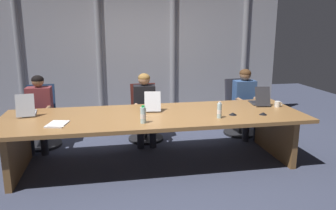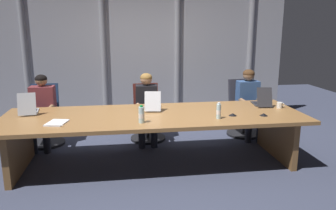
# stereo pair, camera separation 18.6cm
# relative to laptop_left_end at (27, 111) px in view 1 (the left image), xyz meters

# --- Properties ---
(ground_plane) EXTENTS (11.80, 11.80, 0.00)m
(ground_plane) POSITION_rel_laptop_left_end_xyz_m (1.74, -0.31, -0.78)
(ground_plane) COLOR #383D51
(conference_table) EXTENTS (4.16, 1.33, 0.72)m
(conference_table) POSITION_rel_laptop_left_end_xyz_m (1.74, -0.31, -0.19)
(conference_table) COLOR olive
(conference_table) RESTS_ON ground_plane
(curtain_backdrop) EXTENTS (5.90, 0.17, 2.67)m
(curtain_backdrop) POSITION_rel_laptop_left_end_xyz_m (1.74, 2.00, 0.56)
(curtain_backdrop) COLOR #9999A0
(curtain_backdrop) RESTS_ON ground_plane
(laptop_left_end) EXTENTS (0.29, 0.44, 0.31)m
(laptop_left_end) POSITION_rel_laptop_left_end_xyz_m (0.00, 0.00, 0.00)
(laptop_left_end) COLOR #A8ADB7
(laptop_left_end) RESTS_ON conference_table
(laptop_left_mid) EXTENTS (0.29, 0.49, 0.28)m
(laptop_left_mid) POSITION_rel_laptop_left_end_xyz_m (1.75, 0.01, -0.01)
(laptop_left_mid) COLOR #BCBCC1
(laptop_left_mid) RESTS_ON conference_table
(laptop_center) EXTENTS (0.28, 0.44, 0.30)m
(laptop_center) POSITION_rel_laptop_left_end_xyz_m (3.44, -0.02, -0.00)
(laptop_center) COLOR #2D2D33
(laptop_center) RESTS_ON conference_table
(office_chair_left_end) EXTENTS (0.60, 0.60, 0.99)m
(office_chair_left_end) POSITION_rel_laptop_left_end_xyz_m (0.03, 0.78, -0.41)
(office_chair_left_end) COLOR navy
(office_chair_left_end) RESTS_ON ground_plane
(office_chair_left_mid) EXTENTS (0.60, 0.60, 0.95)m
(office_chair_left_mid) POSITION_rel_laptop_left_end_xyz_m (1.73, 0.78, -0.42)
(office_chair_left_mid) COLOR #511E19
(office_chair_left_mid) RESTS_ON ground_plane
(office_chair_center) EXTENTS (0.60, 0.60, 0.99)m
(office_chair_center) POSITION_rel_laptop_left_end_xyz_m (3.46, 0.78, -0.41)
(office_chair_center) COLOR #2D2D38
(office_chair_center) RESTS_ON ground_plane
(person_left_end) EXTENTS (0.39, 0.55, 1.17)m
(person_left_end) POSITION_rel_laptop_left_end_xyz_m (0.04, 0.62, -0.12)
(person_left_end) COLOR brown
(person_left_end) RESTS_ON ground_plane
(person_left_mid) EXTENTS (0.38, 0.56, 1.16)m
(person_left_mid) POSITION_rel_laptop_left_end_xyz_m (1.71, 0.62, -0.12)
(person_left_mid) COLOR black
(person_left_mid) RESTS_ON ground_plane
(person_center) EXTENTS (0.38, 0.55, 1.19)m
(person_center) POSITION_rel_laptop_left_end_xyz_m (3.50, 0.62, -0.10)
(person_center) COLOR #335184
(person_center) RESTS_ON ground_plane
(water_bottle_primary) EXTENTS (0.07, 0.07, 0.23)m
(water_bottle_primary) POSITION_rel_laptop_left_end_xyz_m (1.54, -0.70, 0.04)
(water_bottle_primary) COLOR silver
(water_bottle_primary) RESTS_ON conference_table
(water_bottle_secondary) EXTENTS (0.06, 0.06, 0.22)m
(water_bottle_secondary) POSITION_rel_laptop_left_end_xyz_m (2.56, -0.65, 0.04)
(water_bottle_secondary) COLOR silver
(water_bottle_secondary) RESTS_ON conference_table
(coffee_mug_near) EXTENTS (0.13, 0.08, 0.09)m
(coffee_mug_near) POSITION_rel_laptop_left_end_xyz_m (3.64, -0.21, -0.02)
(coffee_mug_near) COLOR white
(coffee_mug_near) RESTS_ON conference_table
(conference_mic_left_side) EXTENTS (0.11, 0.11, 0.03)m
(conference_mic_left_side) POSITION_rel_laptop_left_end_xyz_m (3.21, -0.60, -0.04)
(conference_mic_left_side) COLOR black
(conference_mic_left_side) RESTS_ON conference_table
(conference_mic_middle) EXTENTS (0.11, 0.11, 0.03)m
(conference_mic_middle) POSITION_rel_laptop_left_end_xyz_m (2.79, -0.54, -0.04)
(conference_mic_middle) COLOR black
(conference_mic_middle) RESTS_ON conference_table
(spiral_notepad) EXTENTS (0.29, 0.35, 0.03)m
(spiral_notepad) POSITION_rel_laptop_left_end_xyz_m (0.48, -0.58, -0.05)
(spiral_notepad) COLOR silver
(spiral_notepad) RESTS_ON conference_table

